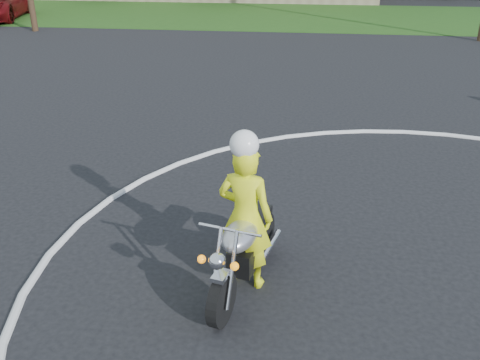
# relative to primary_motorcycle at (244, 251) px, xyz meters

# --- Properties ---
(grass_strip) EXTENTS (120.00, 10.00, 0.02)m
(grass_strip) POSITION_rel_primary_motorcycle_xyz_m (3.06, 24.40, -0.57)
(grass_strip) COLOR #1E4714
(grass_strip) RESTS_ON ground
(primary_motorcycle) EXTENTS (0.96, 2.23, 1.19)m
(primary_motorcycle) POSITION_rel_primary_motorcycle_xyz_m (0.00, 0.00, 0.00)
(primary_motorcycle) COLOR black
(primary_motorcycle) RESTS_ON ground
(rider_primary_grp) EXTENTS (0.82, 0.64, 2.21)m
(rider_primary_grp) POSITION_rel_primary_motorcycle_xyz_m (0.01, 0.14, 0.49)
(rider_primary_grp) COLOR #F4FF1A
(rider_primary_grp) RESTS_ON ground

